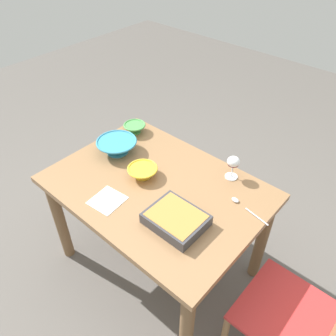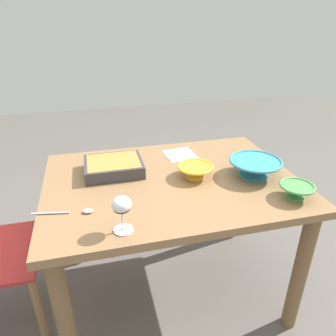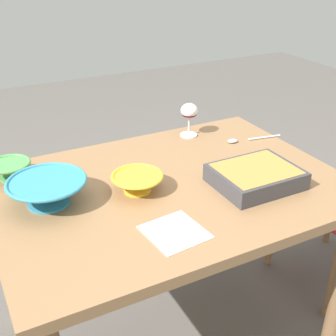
{
  "view_description": "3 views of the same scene",
  "coord_description": "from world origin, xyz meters",
  "px_view_note": "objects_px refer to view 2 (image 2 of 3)",
  "views": [
    {
      "loc": [
        -1.0,
        1.02,
        2.07
      ],
      "look_at": [
        0.03,
        -0.13,
        0.78
      ],
      "focal_mm": 36.27,
      "sensor_mm": 36.0,
      "label": 1
    },
    {
      "loc": [
        -0.35,
        -1.31,
        1.49
      ],
      "look_at": [
        -0.01,
        0.02,
        0.8
      ],
      "focal_mm": 33.67,
      "sensor_mm": 36.0,
      "label": 2
    },
    {
      "loc": [
        0.64,
        1.22,
        1.52
      ],
      "look_at": [
        0.0,
        0.0,
        0.81
      ],
      "focal_mm": 47.71,
      "sensor_mm": 36.0,
      "label": 3
    }
  ],
  "objects_px": {
    "dining_table": "(171,200)",
    "serving_spoon": "(75,212)",
    "wine_glass": "(122,207)",
    "mixing_bowl": "(255,167)",
    "napkin": "(180,155)",
    "casserole_dish": "(114,166)",
    "serving_bowl": "(296,190)",
    "small_bowl": "(195,170)"
  },
  "relations": [
    {
      "from": "dining_table",
      "to": "small_bowl",
      "type": "distance_m",
      "value": 0.2
    },
    {
      "from": "wine_glass",
      "to": "napkin",
      "type": "relative_size",
      "value": 0.86
    },
    {
      "from": "serving_spoon",
      "to": "napkin",
      "type": "relative_size",
      "value": 1.45
    },
    {
      "from": "serving_bowl",
      "to": "napkin",
      "type": "bearing_deg",
      "value": 122.92
    },
    {
      "from": "serving_bowl",
      "to": "napkin",
      "type": "height_order",
      "value": "serving_bowl"
    },
    {
      "from": "casserole_dish",
      "to": "serving_spoon",
      "type": "distance_m",
      "value": 0.38
    },
    {
      "from": "dining_table",
      "to": "serving_spoon",
      "type": "relative_size",
      "value": 4.93
    },
    {
      "from": "napkin",
      "to": "small_bowl",
      "type": "bearing_deg",
      "value": -90.38
    },
    {
      "from": "casserole_dish",
      "to": "small_bowl",
      "type": "distance_m",
      "value": 0.41
    },
    {
      "from": "wine_glass",
      "to": "mixing_bowl",
      "type": "bearing_deg",
      "value": 22.16
    },
    {
      "from": "wine_glass",
      "to": "serving_spoon",
      "type": "height_order",
      "value": "wine_glass"
    },
    {
      "from": "casserole_dish",
      "to": "napkin",
      "type": "distance_m",
      "value": 0.41
    },
    {
      "from": "wine_glass",
      "to": "mixing_bowl",
      "type": "distance_m",
      "value": 0.74
    },
    {
      "from": "dining_table",
      "to": "mixing_bowl",
      "type": "height_order",
      "value": "mixing_bowl"
    },
    {
      "from": "small_bowl",
      "to": "napkin",
      "type": "height_order",
      "value": "small_bowl"
    },
    {
      "from": "mixing_bowl",
      "to": "serving_spoon",
      "type": "bearing_deg",
      "value": -172.24
    },
    {
      "from": "casserole_dish",
      "to": "small_bowl",
      "type": "bearing_deg",
      "value": -21.21
    },
    {
      "from": "mixing_bowl",
      "to": "small_bowl",
      "type": "relative_size",
      "value": 1.44
    },
    {
      "from": "serving_spoon",
      "to": "mixing_bowl",
      "type": "bearing_deg",
      "value": 7.76
    },
    {
      "from": "wine_glass",
      "to": "napkin",
      "type": "bearing_deg",
      "value": 56.99
    },
    {
      "from": "dining_table",
      "to": "wine_glass",
      "type": "relative_size",
      "value": 8.28
    },
    {
      "from": "serving_bowl",
      "to": "small_bowl",
      "type": "bearing_deg",
      "value": 141.54
    },
    {
      "from": "dining_table",
      "to": "wine_glass",
      "type": "distance_m",
      "value": 0.5
    },
    {
      "from": "small_bowl",
      "to": "serving_spoon",
      "type": "xyz_separation_m",
      "value": [
        -0.57,
        -0.18,
        -0.03
      ]
    },
    {
      "from": "napkin",
      "to": "wine_glass",
      "type": "bearing_deg",
      "value": -123.01
    },
    {
      "from": "serving_bowl",
      "to": "serving_spoon",
      "type": "height_order",
      "value": "serving_bowl"
    },
    {
      "from": "mixing_bowl",
      "to": "napkin",
      "type": "height_order",
      "value": "mixing_bowl"
    },
    {
      "from": "mixing_bowl",
      "to": "napkin",
      "type": "distance_m",
      "value": 0.44
    },
    {
      "from": "casserole_dish",
      "to": "napkin",
      "type": "bearing_deg",
      "value": 17.79
    },
    {
      "from": "small_bowl",
      "to": "napkin",
      "type": "bearing_deg",
      "value": 89.62
    },
    {
      "from": "serving_spoon",
      "to": "serving_bowl",
      "type": "bearing_deg",
      "value": -6.94
    },
    {
      "from": "wine_glass",
      "to": "serving_spoon",
      "type": "distance_m",
      "value": 0.26
    },
    {
      "from": "mixing_bowl",
      "to": "small_bowl",
      "type": "xyz_separation_m",
      "value": [
        -0.29,
        0.06,
        -0.01
      ]
    },
    {
      "from": "dining_table",
      "to": "small_bowl",
      "type": "bearing_deg",
      "value": -3.46
    },
    {
      "from": "mixing_bowl",
      "to": "serving_spoon",
      "type": "relative_size",
      "value": 1.04
    },
    {
      "from": "wine_glass",
      "to": "serving_spoon",
      "type": "xyz_separation_m",
      "value": [
        -0.18,
        0.16,
        -0.1
      ]
    },
    {
      "from": "small_bowl",
      "to": "napkin",
      "type": "relative_size",
      "value": 1.05
    },
    {
      "from": "small_bowl",
      "to": "serving_spoon",
      "type": "height_order",
      "value": "small_bowl"
    },
    {
      "from": "dining_table",
      "to": "casserole_dish",
      "type": "xyz_separation_m",
      "value": [
        -0.27,
        0.14,
        0.16
      ]
    },
    {
      "from": "wine_glass",
      "to": "small_bowl",
      "type": "xyz_separation_m",
      "value": [
        0.4,
        0.34,
        -0.07
      ]
    },
    {
      "from": "dining_table",
      "to": "mixing_bowl",
      "type": "distance_m",
      "value": 0.45
    },
    {
      "from": "casserole_dish",
      "to": "small_bowl",
      "type": "xyz_separation_m",
      "value": [
        0.39,
        -0.15,
        0.0
      ]
    }
  ]
}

